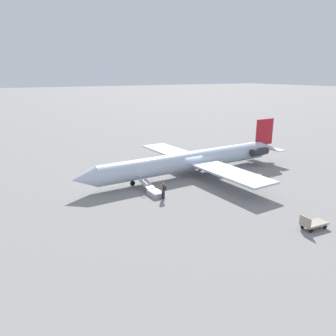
% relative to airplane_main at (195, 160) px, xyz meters
% --- Properties ---
extents(ground_plane, '(600.00, 600.00, 0.00)m').
position_rel_airplane_main_xyz_m(ground_plane, '(0.87, 0.02, -1.79)').
color(ground_plane, gray).
extents(airplane_main, '(29.63, 22.61, 6.01)m').
position_rel_airplane_main_xyz_m(airplane_main, '(0.00, 0.00, 0.00)').
color(airplane_main, silver).
rests_on(airplane_main, ground).
extents(boarding_stairs, '(1.15, 4.04, 1.56)m').
position_rel_airplane_main_xyz_m(boarding_stairs, '(7.99, 3.91, -1.43)').
color(boarding_stairs, '#B2B2B7').
rests_on(boarding_stairs, ground).
extents(passenger, '(0.36, 0.54, 1.74)m').
position_rel_airplane_main_xyz_m(passenger, '(7.70, 5.47, -0.79)').
color(passenger, '#23232D').
rests_on(passenger, ground).
extents(luggage_cart, '(2.29, 1.28, 1.22)m').
position_rel_airplane_main_xyz_m(luggage_cart, '(0.59, 17.33, -1.33)').
color(luggage_cart, '#9E937F').
rests_on(luggage_cart, ground).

